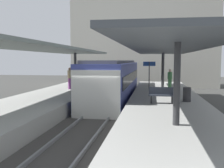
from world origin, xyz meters
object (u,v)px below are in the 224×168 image
object	(u,v)px
passenger_near_bench	(170,79)
passenger_mid_platform	(70,78)
litter_bin	(187,94)
platform_bench	(162,95)
platform_sign	(149,70)
commuter_train	(115,80)

from	to	relation	value
passenger_near_bench	passenger_mid_platform	xyz separation A→B (m)	(-7.91, -0.73, 0.06)
litter_bin	passenger_near_bench	bearing A→B (deg)	95.67
platform_bench	passenger_mid_platform	size ratio (longest dim) A/B	0.81
platform_bench	platform_sign	world-z (taller)	platform_sign
platform_sign	passenger_near_bench	distance (m)	2.20
platform_bench	passenger_near_bench	distance (m)	6.60
passenger_mid_platform	passenger_near_bench	bearing A→B (deg)	5.26
litter_bin	passenger_mid_platform	world-z (taller)	passenger_mid_platform
litter_bin	passenger_near_bench	distance (m)	5.78
commuter_train	litter_bin	world-z (taller)	commuter_train
commuter_train	platform_bench	size ratio (longest dim) A/B	9.87
platform_sign	passenger_near_bench	bearing A→B (deg)	38.97
platform_bench	litter_bin	world-z (taller)	platform_bench
platform_bench	litter_bin	bearing A→B (deg)	29.18
commuter_train	platform_sign	distance (m)	2.95
passenger_near_bench	passenger_mid_platform	bearing A→B (deg)	-174.74
platform_sign	passenger_mid_platform	world-z (taller)	platform_sign
passenger_mid_platform	platform_sign	bearing A→B (deg)	-5.09
commuter_train	platform_sign	size ratio (longest dim) A/B	6.25
platform_sign	passenger_mid_platform	bearing A→B (deg)	174.91
platform_sign	passenger_mid_platform	size ratio (longest dim) A/B	1.28
platform_bench	platform_sign	size ratio (longest dim) A/B	0.63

